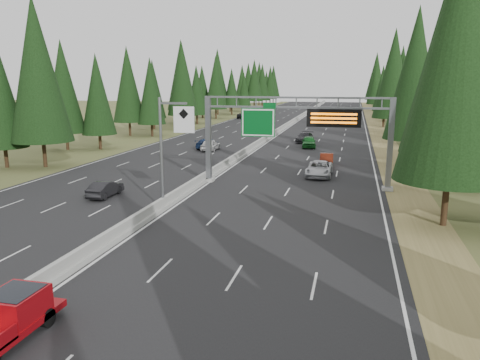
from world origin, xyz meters
name	(u,v)px	position (x,y,z in m)	size (l,w,h in m)	color
road	(280,132)	(0.00, 80.00, 0.04)	(32.00, 260.00, 0.08)	black
shoulder_right	(380,134)	(17.80, 80.00, 0.03)	(3.60, 260.00, 0.06)	olive
shoulder_left	(189,129)	(-17.80, 80.00, 0.03)	(3.60, 260.00, 0.06)	#495628
median_barrier	(280,130)	(0.00, 80.00, 0.41)	(0.70, 260.00, 0.85)	gray
sign_gantry	(303,127)	(8.92, 34.88, 5.27)	(16.75, 0.98, 7.80)	slate
hov_sign_pole	(169,146)	(0.58, 24.97, 4.72)	(2.80, 0.50, 8.00)	slate
tree_row_right	(421,81)	(21.73, 62.80, 9.22)	(12.27, 244.16, 18.85)	black
tree_row_left	(157,83)	(-21.98, 75.22, 8.89)	(11.91, 241.85, 18.14)	black
silver_minivan	(319,169)	(10.10, 39.83, 0.81)	(2.41, 5.23, 1.45)	silver
red_pickup	(9,315)	(1.50, 7.42, 0.99)	(1.80, 5.03, 1.64)	black
car_ahead_green	(309,142)	(7.17, 60.05, 0.87)	(1.86, 4.61, 1.57)	#166120
car_ahead_dkred	(327,160)	(10.45, 45.84, 0.74)	(1.41, 4.03, 1.33)	#54190C
car_ahead_dkgrey	(305,137)	(6.01, 65.62, 0.81)	(2.04, 5.02, 1.46)	black
car_ahead_white	(341,112)	(9.63, 128.18, 0.72)	(2.14, 4.63, 1.29)	silver
car_ahead_far	(328,112)	(6.26, 126.12, 0.82)	(1.74, 4.32, 1.47)	black
car_onc_near	(105,189)	(-5.97, 27.41, 0.72)	(1.36, 3.90, 1.28)	black
car_onc_blue	(207,143)	(-6.30, 55.57, 0.78)	(1.96, 4.82, 1.40)	#15274C
car_onc_white	(211,145)	(-5.33, 53.88, 0.85)	(1.83, 4.54, 1.55)	silver
car_onc_far	(245,115)	(-13.48, 109.18, 0.88)	(2.66, 5.77, 1.60)	black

